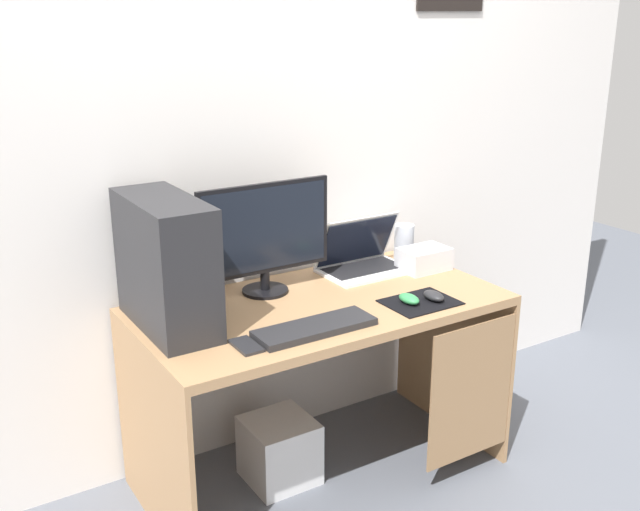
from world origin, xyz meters
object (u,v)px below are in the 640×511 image
mouse_left (409,299)px  cell_phone (246,346)px  keyboard (315,328)px  subwoofer (279,450)px  pc_tower (166,263)px  laptop (362,260)px  projector (424,259)px  mouse_right (434,296)px  speaker (404,242)px  monitor (265,235)px

mouse_left → cell_phone: bearing=-179.1°
keyboard → cell_phone: size_ratio=3.23×
cell_phone → subwoofer: 0.70m
pc_tower → laptop: bearing=7.4°
laptop → cell_phone: size_ratio=2.75×
projector → mouse_left: bearing=-137.3°
mouse_right → keyboard: bearing=179.4°
laptop → speaker: bearing=8.0°
laptop → mouse_right: (0.02, -0.42, -0.02)m
pc_tower → cell_phone: size_ratio=3.68×
mouse_left → mouse_right: bearing=-14.7°
pc_tower → cell_phone: (0.14, -0.29, -0.22)m
mouse_right → cell_phone: mouse_right is taller
mouse_left → laptop: bearing=79.8°
mouse_right → mouse_left: bearing=165.3°
pc_tower → keyboard: size_ratio=1.14×
laptop → mouse_left: size_ratio=3.73×
cell_phone → subwoofer: cell_phone is taller
pc_tower → keyboard: 0.54m
speaker → cell_phone: (-0.98, -0.44, -0.07)m
projector → laptop: bearing=150.5°
laptop → mouse_left: 0.40m
keyboard → cell_phone: (-0.25, 0.01, -0.01)m
speaker → projector: speaker is taller
projector → subwoofer: 0.96m
cell_phone → speaker: bearing=24.2°
monitor → mouse_left: size_ratio=5.57×
speaker → mouse_right: size_ratio=1.56×
laptop → projector: bearing=-29.5°
pc_tower → projector: pc_tower is taller
speaker → subwoofer: 1.01m
speaker → mouse_right: bearing=-115.6°
speaker → cell_phone: bearing=-155.8°
monitor → subwoofer: monitor is taller
keyboard → subwoofer: size_ratio=1.66×
mouse_left → keyboard: bearing=-177.2°
subwoofer → cell_phone: bearing=-134.8°
laptop → mouse_left: (-0.07, -0.40, -0.02)m
pc_tower → monitor: bearing=13.2°
monitor → mouse_right: size_ratio=5.57×
pc_tower → mouse_right: pc_tower is taller
mouse_right → speaker: bearing=64.4°
laptop → subwoofer: (-0.49, -0.16, -0.65)m
laptop → projector: (0.22, -0.13, -0.00)m
monitor → mouse_left: 0.58m
projector → subwoofer: projector is taller
mouse_left → subwoofer: mouse_left is taller
monitor → keyboard: bearing=-94.5°
laptop → keyboard: laptop is taller
laptop → subwoofer: 0.83m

